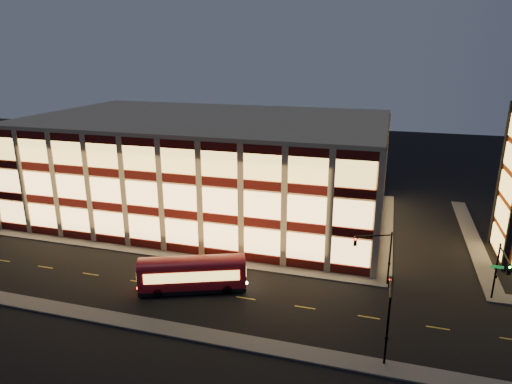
% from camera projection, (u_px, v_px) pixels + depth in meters
% --- Properties ---
extents(ground, '(200.00, 200.00, 0.00)m').
position_uv_depth(ground, '(180.00, 260.00, 53.68)').
color(ground, black).
rests_on(ground, ground).
extents(sidewalk_office_south, '(54.00, 2.00, 0.15)m').
position_uv_depth(sidewalk_office_south, '(161.00, 253.00, 55.39)').
color(sidewalk_office_south, '#514F4C').
rests_on(sidewalk_office_south, ground).
extents(sidewalk_office_east, '(2.00, 30.00, 0.15)m').
position_uv_depth(sidewalk_office_east, '(386.00, 229.00, 63.01)').
color(sidewalk_office_east, '#514F4C').
rests_on(sidewalk_office_east, ground).
extents(sidewalk_tower_west, '(2.00, 30.00, 0.15)m').
position_uv_depth(sidewalk_tower_west, '(472.00, 237.00, 60.04)').
color(sidewalk_tower_west, '#514F4C').
rests_on(sidewalk_tower_west, ground).
extents(sidewalk_near, '(100.00, 2.00, 0.15)m').
position_uv_depth(sidewalk_near, '(119.00, 320.00, 41.76)').
color(sidewalk_near, '#514F4C').
rests_on(sidewalk_near, ground).
extents(office_building, '(50.45, 30.45, 14.50)m').
position_uv_depth(office_building, '(209.00, 165.00, 67.78)').
color(office_building, tan).
rests_on(office_building, ground).
extents(traffic_signal_far, '(3.79, 1.87, 6.00)m').
position_uv_depth(traffic_signal_far, '(377.00, 250.00, 46.67)').
color(traffic_signal_far, black).
rests_on(traffic_signal_far, ground).
extents(traffic_signal_right, '(1.20, 4.37, 6.00)m').
position_uv_depth(traffic_signal_right, '(501.00, 268.00, 42.84)').
color(traffic_signal_right, black).
rests_on(traffic_signal_right, ground).
extents(traffic_signal_near, '(0.32, 4.45, 6.00)m').
position_uv_depth(traffic_signal_near, '(389.00, 309.00, 36.01)').
color(traffic_signal_near, black).
rests_on(traffic_signal_near, ground).
extents(trolley_bus, '(11.00, 6.57, 3.65)m').
position_uv_depth(trolley_bus, '(192.00, 272.00, 46.50)').
color(trolley_bus, '#9E0812').
rests_on(trolley_bus, ground).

